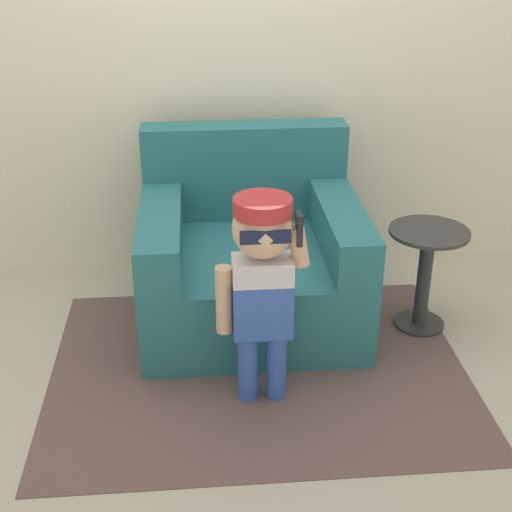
% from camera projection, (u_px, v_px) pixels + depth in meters
% --- Properties ---
extents(ground_plane, '(10.00, 10.00, 0.00)m').
position_uv_depth(ground_plane, '(243.00, 321.00, 3.74)').
color(ground_plane, '#BCB29E').
extents(wall_back, '(10.00, 0.05, 2.60)m').
position_uv_depth(wall_back, '(231.00, 43.00, 3.81)').
color(wall_back, beige).
rests_on(wall_back, ground_plane).
extents(armchair, '(1.09, 1.04, 0.92)m').
position_uv_depth(armchair, '(250.00, 258.00, 3.69)').
color(armchair, '#286B70').
rests_on(armchair, ground_plane).
extents(person_child, '(0.39, 0.29, 0.95)m').
position_uv_depth(person_child, '(262.00, 271.00, 2.89)').
color(person_child, '#3356AD').
rests_on(person_child, ground_plane).
extents(side_table, '(0.40, 0.40, 0.54)m').
position_uv_depth(side_table, '(425.00, 270.00, 3.56)').
color(side_table, '#333333').
rests_on(side_table, ground_plane).
extents(rug, '(1.93, 1.49, 0.01)m').
position_uv_depth(rug, '(258.00, 368.00, 3.35)').
color(rug, brown).
rests_on(rug, ground_plane).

